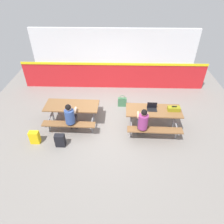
# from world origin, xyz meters

# --- Properties ---
(ground_plane) EXTENTS (10.00, 10.00, 0.02)m
(ground_plane) POSITION_xyz_m (0.00, 0.00, -0.01)
(ground_plane) COLOR gray
(accent_backdrop) EXTENTS (8.00, 0.14, 2.60)m
(accent_backdrop) POSITION_xyz_m (0.00, 2.66, 1.25)
(accent_backdrop) COLOR red
(accent_backdrop) RESTS_ON ground
(picnic_table_left) EXTENTS (1.83, 1.59, 0.74)m
(picnic_table_left) POSITION_xyz_m (-1.38, 0.10, 0.57)
(picnic_table_left) COLOR brown
(picnic_table_left) RESTS_ON ground
(picnic_table_right) EXTENTS (1.83, 1.59, 0.74)m
(picnic_table_right) POSITION_xyz_m (1.38, -0.10, 0.57)
(picnic_table_right) COLOR brown
(picnic_table_right) RESTS_ON ground
(student_nearer) EXTENTS (0.37, 0.53, 1.21)m
(student_nearer) POSITION_xyz_m (-1.32, -0.46, 0.71)
(student_nearer) COLOR #2D2D38
(student_nearer) RESTS_ON ground
(student_further) EXTENTS (0.37, 0.53, 1.21)m
(student_further) POSITION_xyz_m (0.97, -0.65, 0.71)
(student_further) COLOR #2D2D38
(student_further) RESTS_ON ground
(laptop_dark) EXTENTS (0.33, 0.23, 0.22)m
(laptop_dark) POSITION_xyz_m (1.32, -0.07, 0.79)
(laptop_dark) COLOR black
(laptop_dark) RESTS_ON picnic_table_right
(toolbox_grey) EXTENTS (0.40, 0.18, 0.18)m
(toolbox_grey) POSITION_xyz_m (2.02, -0.12, 0.81)
(toolbox_grey) COLOR olive
(toolbox_grey) RESTS_ON picnic_table_right
(backpack_dark) EXTENTS (0.30, 0.22, 0.44)m
(backpack_dark) POSITION_xyz_m (-2.41, -0.95, 0.22)
(backpack_dark) COLOR yellow
(backpack_dark) RESTS_ON ground
(tote_bag_bright) EXTENTS (0.34, 0.21, 0.43)m
(tote_bag_bright) POSITION_xyz_m (0.37, 1.16, 0.19)
(tote_bag_bright) COLOR #3F724C
(tote_bag_bright) RESTS_ON ground
(satchel_spare) EXTENTS (0.30, 0.22, 0.44)m
(satchel_spare) POSITION_xyz_m (-1.58, -1.06, 0.22)
(satchel_spare) COLOR black
(satchel_spare) RESTS_ON ground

